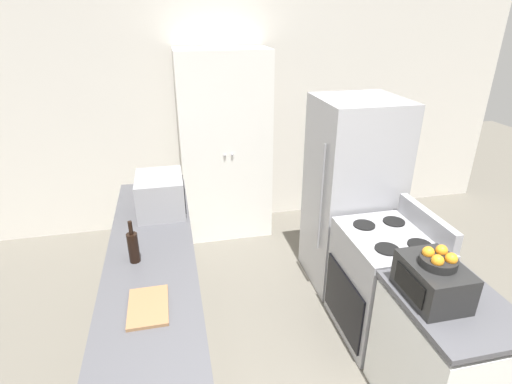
{
  "coord_description": "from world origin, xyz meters",
  "views": [
    {
      "loc": [
        -0.66,
        -1.06,
        2.43
      ],
      "look_at": [
        0.0,
        1.9,
        1.05
      ],
      "focal_mm": 28.0,
      "sensor_mm": 36.0,
      "label": 1
    }
  ],
  "objects_px": {
    "toaster_oven": "(433,281)",
    "fruit_bowl": "(439,259)",
    "pantry_cabinet": "(225,147)",
    "wine_bottle": "(133,247)",
    "stove": "(383,283)",
    "refrigerator": "(351,195)",
    "microwave": "(161,194)"
  },
  "relations": [
    {
      "from": "stove",
      "to": "fruit_bowl",
      "type": "bearing_deg",
      "value": -101.52
    },
    {
      "from": "pantry_cabinet",
      "to": "wine_bottle",
      "type": "relative_size",
      "value": 6.93
    },
    {
      "from": "pantry_cabinet",
      "to": "toaster_oven",
      "type": "distance_m",
      "value": 2.76
    },
    {
      "from": "refrigerator",
      "to": "microwave",
      "type": "bearing_deg",
      "value": 179.83
    },
    {
      "from": "microwave",
      "to": "toaster_oven",
      "type": "height_order",
      "value": "microwave"
    },
    {
      "from": "fruit_bowl",
      "to": "refrigerator",
      "type": "bearing_deg",
      "value": 83.04
    },
    {
      "from": "pantry_cabinet",
      "to": "fruit_bowl",
      "type": "xyz_separation_m",
      "value": [
        0.82,
        -2.64,
        0.12
      ]
    },
    {
      "from": "pantry_cabinet",
      "to": "microwave",
      "type": "height_order",
      "value": "pantry_cabinet"
    },
    {
      "from": "microwave",
      "to": "toaster_oven",
      "type": "distance_m",
      "value": 2.11
    },
    {
      "from": "microwave",
      "to": "toaster_oven",
      "type": "bearing_deg",
      "value": -43.79
    },
    {
      "from": "microwave",
      "to": "wine_bottle",
      "type": "relative_size",
      "value": 1.51
    },
    {
      "from": "pantry_cabinet",
      "to": "refrigerator",
      "type": "bearing_deg",
      "value": -49.69
    },
    {
      "from": "refrigerator",
      "to": "microwave",
      "type": "height_order",
      "value": "refrigerator"
    },
    {
      "from": "stove",
      "to": "toaster_oven",
      "type": "bearing_deg",
      "value": -101.88
    },
    {
      "from": "pantry_cabinet",
      "to": "refrigerator",
      "type": "distance_m",
      "value": 1.55
    },
    {
      "from": "pantry_cabinet",
      "to": "wine_bottle",
      "type": "xyz_separation_m",
      "value": [
        -0.88,
        -1.88,
        -0.03
      ]
    },
    {
      "from": "refrigerator",
      "to": "wine_bottle",
      "type": "distance_m",
      "value": 2.01
    },
    {
      "from": "refrigerator",
      "to": "fruit_bowl",
      "type": "distance_m",
      "value": 1.5
    },
    {
      "from": "wine_bottle",
      "to": "pantry_cabinet",
      "type": "bearing_deg",
      "value": 64.77
    },
    {
      "from": "wine_bottle",
      "to": "toaster_oven",
      "type": "xyz_separation_m",
      "value": [
        1.7,
        -0.75,
        0.0
      ]
    },
    {
      "from": "refrigerator",
      "to": "pantry_cabinet",
      "type": "bearing_deg",
      "value": 130.31
    },
    {
      "from": "pantry_cabinet",
      "to": "stove",
      "type": "bearing_deg",
      "value": -63.56
    },
    {
      "from": "toaster_oven",
      "to": "fruit_bowl",
      "type": "distance_m",
      "value": 0.15
    },
    {
      "from": "refrigerator",
      "to": "toaster_oven",
      "type": "distance_m",
      "value": 1.47
    },
    {
      "from": "wine_bottle",
      "to": "stove",
      "type": "bearing_deg",
      "value": -1.86
    },
    {
      "from": "refrigerator",
      "to": "toaster_oven",
      "type": "xyz_separation_m",
      "value": [
        -0.18,
        -1.45,
        0.13
      ]
    },
    {
      "from": "microwave",
      "to": "fruit_bowl",
      "type": "height_order",
      "value": "fruit_bowl"
    },
    {
      "from": "microwave",
      "to": "fruit_bowl",
      "type": "distance_m",
      "value": 2.12
    },
    {
      "from": "refrigerator",
      "to": "fruit_bowl",
      "type": "height_order",
      "value": "refrigerator"
    },
    {
      "from": "microwave",
      "to": "stove",
      "type": "bearing_deg",
      "value": -24.66
    },
    {
      "from": "refrigerator",
      "to": "toaster_oven",
      "type": "bearing_deg",
      "value": -97.12
    },
    {
      "from": "microwave",
      "to": "wine_bottle",
      "type": "bearing_deg",
      "value": -104.47
    }
  ]
}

